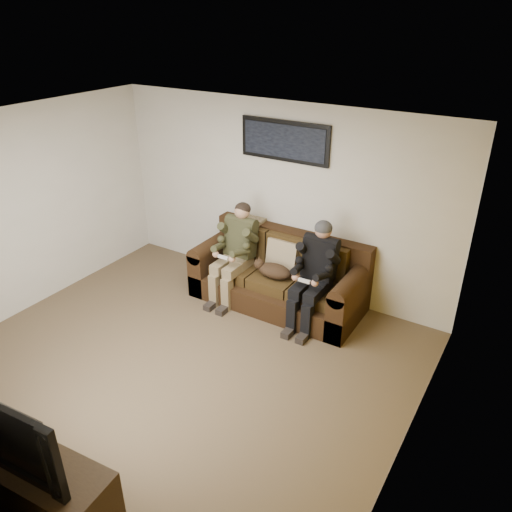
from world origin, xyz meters
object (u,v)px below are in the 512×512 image
Objects in this scene: person_left at (236,247)px; television at (15,427)px; person_right at (315,268)px; tv_stand at (30,480)px; sofa at (280,277)px; cat at (273,270)px; framed_poster at (284,141)px.

person_left reaches higher than television.
television is (-0.78, -3.59, 0.07)m from person_right.
person_left reaches higher than tv_stand.
television reaches higher than sofa.
sofa is 1.53× the size of tv_stand.
tv_stand is 1.26× the size of television.
person_left is 0.88× the size of tv_stand.
cat is 0.53× the size of framed_poster.
person_right reaches higher than person_left.
sofa is 0.73m from person_right.
sofa is 1.73× the size of person_right.
tv_stand is at bearing -89.93° from framed_poster.
sofa is 1.74× the size of person_left.
cat is 3.60m from tv_stand.
framed_poster is 4.56m from tv_stand.
framed_poster is (-0.20, 0.59, 1.54)m from cat.
sofa is 1.93× the size of television.
tv_stand is at bearing -102.31° from person_right.
person_left is at bearing -161.98° from sofa.
person_left reaches higher than cat.
framed_poster is 1.05× the size of television.
person_left is 0.99× the size of person_right.
person_right reaches higher than television.
framed_poster reaches higher than television.
person_right is 3.68m from television.
cat is 1.66m from framed_poster.
cat is at bearing 82.26° from tv_stand.
person_left is 1.11× the size of television.
television is (0.39, -3.59, 0.07)m from person_left.
television reaches higher than tv_stand.
framed_poster is (-0.79, 0.58, 1.35)m from person_right.
person_left is at bearing -179.98° from person_right.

